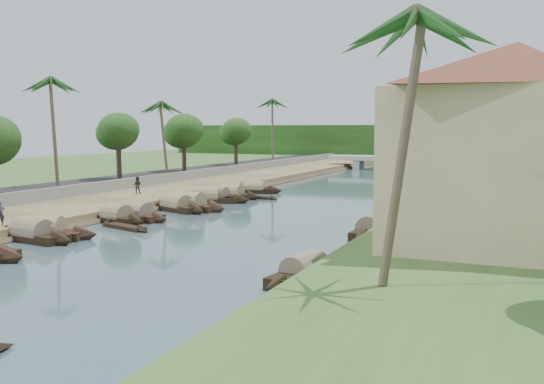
% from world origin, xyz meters
% --- Properties ---
extents(ground, '(220.00, 220.00, 0.00)m').
position_xyz_m(ground, '(0.00, 0.00, 0.00)').
color(ground, '#3C525A').
rests_on(ground, ground).
extents(left_bank, '(10.00, 180.00, 0.80)m').
position_xyz_m(left_bank, '(-16.00, 20.00, 0.40)').
color(left_bank, brown).
rests_on(left_bank, ground).
extents(right_bank, '(16.00, 180.00, 1.20)m').
position_xyz_m(right_bank, '(19.00, 20.00, 0.60)').
color(right_bank, '#314F1F').
rests_on(right_bank, ground).
extents(road, '(8.00, 180.00, 1.40)m').
position_xyz_m(road, '(-24.50, 20.00, 0.70)').
color(road, black).
rests_on(road, ground).
extents(retaining_wall, '(0.40, 180.00, 1.10)m').
position_xyz_m(retaining_wall, '(-20.20, 20.00, 1.35)').
color(retaining_wall, gray).
rests_on(retaining_wall, left_bank).
extents(treeline, '(120.00, 14.00, 8.00)m').
position_xyz_m(treeline, '(0.00, 100.00, 4.00)').
color(treeline, '#17360E').
rests_on(treeline, ground).
extents(bridge, '(28.00, 4.00, 2.40)m').
position_xyz_m(bridge, '(0.00, 72.00, 1.72)').
color(bridge, '#A4A499').
rests_on(bridge, ground).
extents(building_near, '(14.85, 14.85, 10.20)m').
position_xyz_m(building_near, '(18.99, -2.00, 6.38)').
color(building_near, '#D3B68E').
rests_on(building_near, right_bank).
extents(building_mid, '(14.11, 14.11, 9.70)m').
position_xyz_m(building_mid, '(19.99, 14.00, 6.13)').
color(building_mid, '#C9998E').
rests_on(building_mid, right_bank).
extents(building_far, '(15.59, 15.59, 10.20)m').
position_xyz_m(building_far, '(18.99, 28.00, 6.38)').
color(building_far, white).
rests_on(building_far, right_bank).
extents(building_distant, '(12.62, 12.62, 9.20)m').
position_xyz_m(building_distant, '(19.99, 48.00, 5.88)').
color(building_distant, '#D3B68E').
rests_on(building_distant, right_bank).
extents(sampan_3, '(7.86, 2.66, 2.09)m').
position_xyz_m(sampan_3, '(-9.73, -4.67, 0.41)').
color(sampan_3, black).
rests_on(sampan_3, ground).
extents(sampan_4, '(7.84, 4.10, 2.20)m').
position_xyz_m(sampan_4, '(-9.59, -3.96, 0.42)').
color(sampan_4, black).
rests_on(sampan_4, ground).
extents(sampan_5, '(6.38, 3.07, 2.02)m').
position_xyz_m(sampan_5, '(-9.50, 3.75, 0.41)').
color(sampan_5, black).
rests_on(sampan_5, ground).
extents(sampan_6, '(6.76, 2.39, 2.01)m').
position_xyz_m(sampan_6, '(-8.82, 5.23, 0.41)').
color(sampan_6, black).
rests_on(sampan_6, ground).
extents(sampan_7, '(7.89, 4.56, 2.11)m').
position_xyz_m(sampan_7, '(-8.86, 11.29, 0.41)').
color(sampan_7, black).
rests_on(sampan_7, ground).
extents(sampan_8, '(7.95, 2.41, 2.41)m').
position_xyz_m(sampan_8, '(-8.18, 12.09, 0.42)').
color(sampan_8, black).
rests_on(sampan_8, ground).
extents(sampan_9, '(8.59, 2.19, 2.16)m').
position_xyz_m(sampan_9, '(-9.23, 18.63, 0.41)').
color(sampan_9, black).
rests_on(sampan_9, ground).
extents(sampan_10, '(8.19, 4.20, 2.23)m').
position_xyz_m(sampan_10, '(-9.53, 17.52, 0.42)').
color(sampan_10, black).
rests_on(sampan_10, ground).
extents(sampan_11, '(7.05, 1.97, 2.04)m').
position_xyz_m(sampan_11, '(-8.79, 21.53, 0.41)').
color(sampan_11, black).
rests_on(sampan_11, ground).
extents(sampan_12, '(7.60, 1.79, 1.85)m').
position_xyz_m(sampan_12, '(-9.79, 28.82, 0.40)').
color(sampan_12, black).
rests_on(sampan_12, ground).
extents(sampan_13, '(6.70, 3.07, 1.86)m').
position_xyz_m(sampan_13, '(-8.83, 27.30, 0.40)').
color(sampan_13, black).
rests_on(sampan_13, ground).
extents(sampan_14, '(2.35, 7.28, 1.80)m').
position_xyz_m(sampan_14, '(10.03, -7.28, 0.40)').
color(sampan_14, black).
rests_on(sampan_14, ground).
extents(sampan_15, '(2.01, 7.69, 2.07)m').
position_xyz_m(sampan_15, '(10.09, 5.95, 0.41)').
color(sampan_15, black).
rests_on(sampan_15, ground).
extents(sampan_16, '(4.99, 9.13, 2.23)m').
position_xyz_m(sampan_16, '(9.83, 24.69, 0.42)').
color(sampan_16, black).
rests_on(sampan_16, ground).
extents(canoe_1, '(5.64, 2.59, 0.91)m').
position_xyz_m(canoe_1, '(-7.17, 1.56, 0.10)').
color(canoe_1, black).
rests_on(canoe_1, ground).
extents(canoe_2, '(5.02, 1.82, 0.73)m').
position_xyz_m(canoe_2, '(-6.14, 22.66, 0.10)').
color(canoe_2, black).
rests_on(canoe_2, ground).
extents(palm_0, '(3.20, 3.20, 11.71)m').
position_xyz_m(palm_0, '(15.00, -11.35, 11.13)').
color(palm_0, brown).
rests_on(palm_0, ground).
extents(palm_1, '(3.20, 3.20, 9.69)m').
position_xyz_m(palm_1, '(16.00, 6.93, 9.16)').
color(palm_1, brown).
rests_on(palm_1, ground).
extents(palm_2, '(3.20, 3.20, 13.62)m').
position_xyz_m(palm_2, '(15.00, 21.66, 12.96)').
color(palm_2, brown).
rests_on(palm_2, ground).
extents(palm_3, '(3.20, 3.20, 11.27)m').
position_xyz_m(palm_3, '(16.00, 36.61, 10.69)').
color(palm_3, brown).
rests_on(palm_3, ground).
extents(palm_5, '(3.20, 3.20, 12.23)m').
position_xyz_m(palm_5, '(-24.00, 13.01, 11.82)').
color(palm_5, brown).
rests_on(palm_5, ground).
extents(palm_6, '(3.20, 3.20, 10.49)m').
position_xyz_m(palm_6, '(-22.00, 29.66, 10.14)').
color(palm_6, brown).
rests_on(palm_6, ground).
extents(palm_7, '(3.20, 3.20, 12.39)m').
position_xyz_m(palm_7, '(14.00, 56.38, 11.77)').
color(palm_7, brown).
rests_on(palm_7, ground).
extents(palm_8, '(3.20, 3.20, 12.09)m').
position_xyz_m(palm_8, '(-20.50, 59.66, 11.68)').
color(palm_8, brown).
rests_on(palm_8, ground).
extents(tree_3, '(4.68, 4.68, 7.41)m').
position_xyz_m(tree_3, '(-24.00, 22.99, 6.79)').
color(tree_3, '#3F3124').
rests_on(tree_3, ground).
extents(tree_4, '(5.19, 5.19, 7.60)m').
position_xyz_m(tree_4, '(-24.00, 37.16, 6.78)').
color(tree_4, '#3F3124').
rests_on(tree_4, ground).
extents(tree_5, '(4.77, 4.77, 7.28)m').
position_xyz_m(tree_5, '(-24.00, 52.86, 6.63)').
color(tree_5, '#3F3124').
rests_on(tree_5, ground).
extents(person_near, '(0.65, 0.71, 1.64)m').
position_xyz_m(person_near, '(-12.38, -4.74, 1.62)').
color(person_near, '#292830').
rests_on(person_near, left_bank).
extents(person_far, '(1.02, 0.93, 1.70)m').
position_xyz_m(person_far, '(-15.98, 15.34, 1.65)').
color(person_far, '#2C261F').
rests_on(person_far, left_bank).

